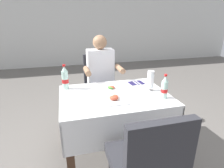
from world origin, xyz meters
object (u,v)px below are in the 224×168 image
at_px(chair_near_camera_side, 146,163).
at_px(seated_diner_far, 101,76).
at_px(cola_bottle_primary, 164,88).
at_px(cola_bottle_secondary, 65,78).
at_px(main_dining_table, 114,109).
at_px(beer_glass_left, 150,80).
at_px(plate_near_camera, 114,99).
at_px(plate_far_diner, 111,89).
at_px(napkin_cutlery_set, 136,83).
at_px(chair_far_diner_seat, 100,84).

relative_size(chair_near_camera_side, seated_diner_far, 0.77).
distance_m(cola_bottle_primary, cola_bottle_secondary, 1.06).
relative_size(main_dining_table, beer_glass_left, 5.00).
distance_m(chair_near_camera_side, plate_near_camera, 0.69).
xyz_separation_m(chair_near_camera_side, plate_far_diner, (0.00, 0.94, 0.18)).
bearing_deg(cola_bottle_secondary, napkin_cutlery_set, -2.20).
distance_m(chair_far_diner_seat, seated_diner_far, 0.19).
bearing_deg(napkin_cutlery_set, chair_far_diner_seat, 122.75).
bearing_deg(cola_bottle_secondary, plate_far_diner, -17.78).
relative_size(beer_glass_left, cola_bottle_secondary, 0.80).
relative_size(seated_diner_far, plate_far_diner, 5.68).
distance_m(main_dining_table, chair_far_diner_seat, 0.80).
relative_size(chair_near_camera_side, plate_near_camera, 3.88).
relative_size(plate_far_diner, beer_glass_left, 1.00).
height_order(chair_near_camera_side, beer_glass_left, chair_near_camera_side).
height_order(chair_far_diner_seat, plate_near_camera, chair_far_diner_seat).
bearing_deg(main_dining_table, chair_near_camera_side, -90.00).
xyz_separation_m(seated_diner_far, cola_bottle_secondary, (-0.49, -0.40, 0.13)).
bearing_deg(cola_bottle_primary, chair_near_camera_side, -127.00).
bearing_deg(seated_diner_far, chair_far_diner_seat, 91.76).
bearing_deg(napkin_cutlery_set, plate_far_diner, -160.26).
distance_m(seated_diner_far, cola_bottle_secondary, 0.64).
relative_size(cola_bottle_secondary, napkin_cutlery_set, 1.45).
height_order(plate_near_camera, plate_far_diner, plate_near_camera).
distance_m(plate_far_diner, cola_bottle_secondary, 0.52).
distance_m(main_dining_table, cola_bottle_secondary, 0.64).
relative_size(chair_near_camera_side, cola_bottle_secondary, 3.48).
xyz_separation_m(cola_bottle_primary, cola_bottle_secondary, (-0.93, 0.50, 0.02)).
relative_size(seated_diner_far, napkin_cutlery_set, 6.54).
bearing_deg(chair_far_diner_seat, napkin_cutlery_set, -57.25).
relative_size(chair_near_camera_side, cola_bottle_primary, 3.97).
bearing_deg(napkin_cutlery_set, beer_glass_left, -77.79).
bearing_deg(beer_glass_left, chair_far_diner_seat, 116.83).
bearing_deg(chair_near_camera_side, beer_glass_left, 63.51).
bearing_deg(beer_glass_left, seated_diner_far, 120.15).
bearing_deg(plate_far_diner, cola_bottle_primary, -37.59).
relative_size(beer_glass_left, napkin_cutlery_set, 1.15).
relative_size(main_dining_table, cola_bottle_primary, 4.55).
distance_m(plate_far_diner, napkin_cutlery_set, 0.37).
height_order(seated_diner_far, beer_glass_left, seated_diner_far).
relative_size(main_dining_table, plate_far_diner, 5.01).
relative_size(chair_near_camera_side, napkin_cutlery_set, 5.03).
bearing_deg(chair_near_camera_side, cola_bottle_primary, 53.00).
bearing_deg(plate_far_diner, seated_diner_far, 89.90).
relative_size(chair_far_diner_seat, plate_near_camera, 3.88).
xyz_separation_m(chair_far_diner_seat, cola_bottle_primary, (0.45, -1.01, 0.27)).
bearing_deg(seated_diner_far, plate_far_diner, -90.10).
bearing_deg(plate_near_camera, seated_diner_far, 86.79).
bearing_deg(cola_bottle_primary, plate_far_diner, 142.41).
relative_size(main_dining_table, seated_diner_far, 0.88).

